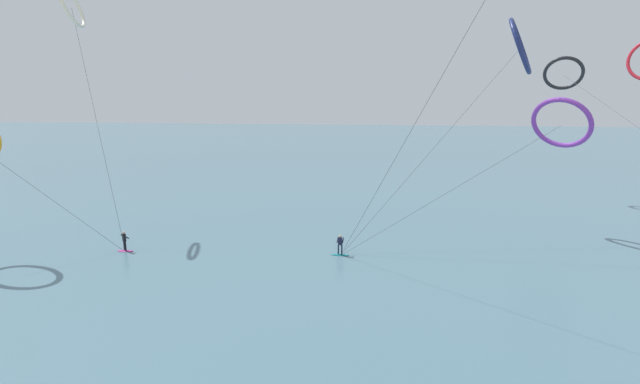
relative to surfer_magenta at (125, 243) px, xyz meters
The scene contains 7 objects.
sea_water 78.92m from the surfer_magenta, 77.35° to the left, with size 400.00×200.00×0.08m, color slate.
surfer_magenta is the anchor object (origin of this frame).
surfer_teal 17.63m from the surfer_magenta, ahead, with size 1.40×0.60×1.70m.
kite_navy 35.72m from the surfer_magenta, 12.47° to the left, with size 15.62×8.00×18.72m.
kite_violet 38.75m from the surfer_magenta, 15.41° to the left, with size 21.63×11.20×12.57m.
kite_charcoal 50.84m from the surfer_magenta, 31.39° to the left, with size 5.02×50.09×17.21m.
kite_ivory 22.25m from the surfer_magenta, 136.84° to the left, with size 8.85×9.25×22.49m.
Camera 1 is at (3.37, -2.33, 12.41)m, focal length 24.86 mm.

